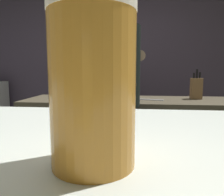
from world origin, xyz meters
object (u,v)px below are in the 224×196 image
(mixing_bowl, at_px, (59,95))
(chefs_knife, at_px, (150,100))
(pint_glass_far, at_px, (93,84))
(bottle_soy, at_px, (121,71))
(knife_block, at_px, (196,88))
(bottle_vinegar, at_px, (116,70))
(bartender, at_px, (117,95))

(mixing_bowl, bearing_deg, chefs_knife, -10.17)
(pint_glass_far, height_order, bottle_soy, bottle_soy)
(knife_block, xyz_separation_m, bottle_vinegar, (-0.88, 1.16, 0.17))
(mixing_bowl, height_order, chefs_knife, mixing_bowl)
(pint_glass_far, bearing_deg, chefs_knife, 83.94)
(mixing_bowl, xyz_separation_m, chefs_knife, (0.94, -0.17, -0.02))
(bottle_vinegar, bearing_deg, knife_block, -52.81)
(bartender, bearing_deg, mixing_bowl, 40.84)
(knife_block, height_order, mixing_bowl, knife_block)
(pint_glass_far, relative_size, bottle_vinegar, 0.74)
(mixing_bowl, distance_m, bottle_vinegar, 1.25)
(mixing_bowl, distance_m, chefs_knife, 0.95)
(knife_block, height_order, bottle_vinegar, bottle_vinegar)
(chefs_knife, height_order, bottle_vinegar, bottle_vinegar)
(knife_block, bearing_deg, pint_glass_far, -108.17)
(bartender, xyz_separation_m, bottle_soy, (-0.08, 1.67, 0.18))
(bartender, xyz_separation_m, knife_block, (0.72, 0.54, 0.01))
(knife_block, distance_m, mixing_bowl, 1.38)
(bartender, height_order, mixing_bowl, bartender)
(knife_block, bearing_deg, bottle_soy, 125.08)
(chefs_knife, distance_m, pint_glass_far, 1.82)
(bartender, distance_m, bottle_vinegar, 1.71)
(pint_glass_far, height_order, bottle_vinegar, bottle_vinegar)
(knife_block, distance_m, bottle_soy, 1.40)
(mixing_bowl, bearing_deg, bartender, -41.17)
(knife_block, relative_size, chefs_knife, 1.19)
(chefs_knife, height_order, bottle_soy, bottle_soy)
(bartender, relative_size, bottle_vinegar, 8.70)
(bartender, distance_m, pint_glass_far, 1.40)
(bottle_vinegar, bearing_deg, pint_glass_far, -85.43)
(chefs_knife, relative_size, bottle_soy, 1.34)
(bottle_vinegar, bearing_deg, chefs_knife, -71.26)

